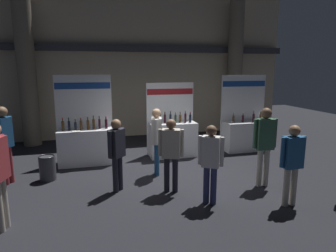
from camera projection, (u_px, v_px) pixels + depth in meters
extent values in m
plane|color=black|center=(169.00, 176.00, 7.44)|extent=(24.50, 24.50, 0.00)
cube|color=tan|center=(137.00, 57.00, 11.53)|extent=(12.25, 0.25, 6.22)
cube|color=#2D2D33|center=(138.00, 49.00, 11.18)|extent=(12.25, 0.20, 0.24)
cylinder|color=#665B4C|center=(26.00, 64.00, 9.98)|extent=(0.60, 0.60, 5.63)
cylinder|color=#665B4C|center=(235.00, 65.00, 11.91)|extent=(0.60, 0.60, 5.63)
cube|color=white|center=(86.00, 147.00, 8.31)|extent=(1.49, 0.60, 1.00)
cube|color=white|center=(85.00, 119.00, 8.49)|extent=(1.57, 0.04, 2.51)
cube|color=navy|center=(83.00, 86.00, 8.28)|extent=(1.52, 0.01, 0.18)
cylinder|color=#472D14|center=(63.00, 126.00, 8.04)|extent=(0.07, 0.07, 0.26)
cylinder|color=#472D14|center=(63.00, 120.00, 8.01)|extent=(0.03, 0.03, 0.08)
cylinder|color=red|center=(62.00, 118.00, 8.00)|extent=(0.03, 0.03, 0.02)
cylinder|color=black|center=(69.00, 126.00, 8.11)|extent=(0.07, 0.07, 0.26)
cylinder|color=black|center=(69.00, 120.00, 8.08)|extent=(0.03, 0.03, 0.08)
cylinder|color=black|center=(69.00, 118.00, 8.07)|extent=(0.03, 0.03, 0.02)
cylinder|color=black|center=(76.00, 126.00, 8.09)|extent=(0.07, 0.07, 0.22)
cylinder|color=black|center=(75.00, 121.00, 8.06)|extent=(0.03, 0.03, 0.09)
cylinder|color=gold|center=(75.00, 119.00, 8.05)|extent=(0.03, 0.03, 0.02)
cylinder|color=#472D14|center=(81.00, 125.00, 8.13)|extent=(0.07, 0.07, 0.26)
cylinder|color=#472D14|center=(81.00, 120.00, 8.10)|extent=(0.03, 0.03, 0.06)
cylinder|color=red|center=(81.00, 118.00, 8.09)|extent=(0.03, 0.03, 0.02)
cylinder|color=#472D14|center=(88.00, 125.00, 8.23)|extent=(0.07, 0.07, 0.25)
cylinder|color=#472D14|center=(88.00, 119.00, 8.20)|extent=(0.03, 0.03, 0.07)
cylinder|color=black|center=(88.00, 118.00, 8.19)|extent=(0.03, 0.03, 0.02)
cylinder|color=#472D14|center=(94.00, 124.00, 8.31)|extent=(0.07, 0.07, 0.27)
cylinder|color=#472D14|center=(93.00, 118.00, 8.28)|extent=(0.03, 0.03, 0.09)
cylinder|color=black|center=(93.00, 116.00, 8.27)|extent=(0.03, 0.03, 0.02)
cylinder|color=black|center=(99.00, 124.00, 8.31)|extent=(0.06, 0.06, 0.27)
cylinder|color=black|center=(99.00, 118.00, 8.28)|extent=(0.03, 0.03, 0.08)
cylinder|color=black|center=(99.00, 116.00, 8.27)|extent=(0.03, 0.03, 0.02)
cylinder|color=black|center=(106.00, 124.00, 8.34)|extent=(0.07, 0.07, 0.26)
cylinder|color=black|center=(106.00, 118.00, 8.31)|extent=(0.03, 0.03, 0.07)
cylinder|color=red|center=(106.00, 117.00, 8.30)|extent=(0.03, 0.03, 0.02)
cube|color=silver|center=(76.00, 131.00, 7.98)|extent=(0.25, 0.34, 0.01)
cube|color=white|center=(173.00, 140.00, 9.07)|extent=(1.43, 0.60, 1.05)
cube|color=white|center=(170.00, 119.00, 9.28)|extent=(1.50, 0.04, 2.25)
cube|color=maroon|center=(170.00, 92.00, 9.09)|extent=(1.46, 0.01, 0.18)
cylinder|color=#19381E|center=(156.00, 120.00, 8.79)|extent=(0.07, 0.07, 0.24)
cylinder|color=#19381E|center=(156.00, 115.00, 8.76)|extent=(0.03, 0.03, 0.08)
cylinder|color=black|center=(156.00, 113.00, 8.75)|extent=(0.03, 0.03, 0.02)
cylinder|color=black|center=(161.00, 120.00, 8.81)|extent=(0.07, 0.07, 0.22)
cylinder|color=black|center=(161.00, 115.00, 8.79)|extent=(0.03, 0.03, 0.07)
cylinder|color=black|center=(161.00, 114.00, 8.78)|extent=(0.03, 0.03, 0.02)
cylinder|color=black|center=(165.00, 119.00, 8.94)|extent=(0.07, 0.07, 0.26)
cylinder|color=black|center=(165.00, 113.00, 8.91)|extent=(0.03, 0.03, 0.08)
cylinder|color=gold|center=(165.00, 112.00, 8.90)|extent=(0.03, 0.03, 0.02)
cylinder|color=black|center=(170.00, 119.00, 8.89)|extent=(0.07, 0.07, 0.27)
cylinder|color=black|center=(170.00, 113.00, 8.86)|extent=(0.03, 0.03, 0.07)
cylinder|color=black|center=(170.00, 112.00, 8.85)|extent=(0.03, 0.03, 0.02)
cylinder|color=#19381E|center=(176.00, 119.00, 8.96)|extent=(0.07, 0.07, 0.24)
cylinder|color=#19381E|center=(176.00, 114.00, 8.93)|extent=(0.03, 0.03, 0.07)
cylinder|color=gold|center=(176.00, 112.00, 8.92)|extent=(0.03, 0.03, 0.02)
cylinder|color=#472D14|center=(180.00, 119.00, 9.02)|extent=(0.07, 0.07, 0.23)
cylinder|color=#472D14|center=(180.00, 114.00, 8.99)|extent=(0.03, 0.03, 0.08)
cylinder|color=black|center=(180.00, 112.00, 8.98)|extent=(0.03, 0.03, 0.02)
cylinder|color=black|center=(185.00, 118.00, 8.98)|extent=(0.06, 0.06, 0.28)
cylinder|color=black|center=(185.00, 112.00, 8.95)|extent=(0.03, 0.03, 0.08)
cylinder|color=gold|center=(185.00, 111.00, 8.94)|extent=(0.03, 0.03, 0.02)
cylinder|color=black|center=(190.00, 119.00, 9.02)|extent=(0.07, 0.07, 0.23)
cylinder|color=black|center=(190.00, 114.00, 9.00)|extent=(0.03, 0.03, 0.07)
cylinder|color=red|center=(190.00, 112.00, 8.99)|extent=(0.03, 0.03, 0.02)
cube|color=white|center=(246.00, 136.00, 9.73)|extent=(1.50, 0.60, 0.96)
cube|color=white|center=(243.00, 112.00, 9.91)|extent=(1.58, 0.04, 2.47)
cube|color=navy|center=(244.00, 84.00, 9.71)|extent=(1.53, 0.01, 0.18)
cylinder|color=#472D14|center=(233.00, 119.00, 9.53)|extent=(0.07, 0.07, 0.22)
cylinder|color=#472D14|center=(234.00, 114.00, 9.50)|extent=(0.03, 0.03, 0.08)
cylinder|color=gold|center=(234.00, 113.00, 9.49)|extent=(0.03, 0.03, 0.02)
cylinder|color=black|center=(243.00, 119.00, 9.56)|extent=(0.07, 0.07, 0.22)
cylinder|color=black|center=(243.00, 115.00, 9.53)|extent=(0.03, 0.03, 0.06)
cylinder|color=gold|center=(243.00, 113.00, 9.52)|extent=(0.03, 0.03, 0.02)
cylinder|color=black|center=(253.00, 118.00, 9.58)|extent=(0.07, 0.07, 0.27)
cylinder|color=black|center=(254.00, 113.00, 9.54)|extent=(0.03, 0.03, 0.09)
cylinder|color=black|center=(254.00, 111.00, 9.53)|extent=(0.03, 0.03, 0.02)
cylinder|color=#472D14|center=(260.00, 118.00, 9.75)|extent=(0.07, 0.07, 0.23)
cylinder|color=#472D14|center=(261.00, 113.00, 9.72)|extent=(0.03, 0.03, 0.08)
cylinder|color=black|center=(261.00, 112.00, 9.72)|extent=(0.03, 0.03, 0.02)
cylinder|color=#38383D|center=(48.00, 168.00, 7.14)|extent=(0.39, 0.39, 0.58)
torus|color=black|center=(47.00, 156.00, 7.09)|extent=(0.38, 0.38, 0.02)
cylinder|color=navy|center=(206.00, 185.00, 5.89)|extent=(0.12, 0.12, 0.78)
cylinder|color=navy|center=(213.00, 186.00, 5.85)|extent=(0.12, 0.12, 0.78)
cube|color=silver|center=(211.00, 152.00, 5.74)|extent=(0.40, 0.36, 0.61)
sphere|color=brown|center=(211.00, 131.00, 5.66)|extent=(0.21, 0.21, 0.21)
cylinder|color=silver|center=(200.00, 150.00, 5.80)|extent=(0.08, 0.08, 0.58)
cylinder|color=silver|center=(222.00, 152.00, 5.67)|extent=(0.08, 0.08, 0.58)
cylinder|color=#23232D|center=(167.00, 175.00, 6.44)|extent=(0.12, 0.12, 0.79)
cylinder|color=#23232D|center=(175.00, 175.00, 6.43)|extent=(0.12, 0.12, 0.79)
cube|color=#ADA393|center=(171.00, 143.00, 6.30)|extent=(0.44, 0.36, 0.62)
sphere|color=brown|center=(171.00, 124.00, 6.22)|extent=(0.22, 0.22, 0.22)
cylinder|color=#ADA393|center=(160.00, 143.00, 6.32)|extent=(0.08, 0.08, 0.59)
cylinder|color=#ADA393|center=(182.00, 143.00, 6.28)|extent=(0.08, 0.08, 0.59)
cylinder|color=#ADA393|center=(4.00, 202.00, 4.98)|extent=(0.12, 0.12, 0.89)
cylinder|color=maroon|center=(3.00, 154.00, 4.96)|extent=(0.08, 0.08, 0.67)
cylinder|color=#23232D|center=(115.00, 175.00, 6.42)|extent=(0.12, 0.12, 0.78)
cylinder|color=#23232D|center=(120.00, 173.00, 6.56)|extent=(0.12, 0.12, 0.78)
cube|color=#23232D|center=(117.00, 143.00, 6.36)|extent=(0.40, 0.40, 0.62)
sphere|color=#8C6647|center=(116.00, 124.00, 6.28)|extent=(0.21, 0.21, 0.21)
cylinder|color=#23232D|center=(110.00, 145.00, 6.16)|extent=(0.08, 0.08, 0.59)
cylinder|color=#23232D|center=(123.00, 140.00, 6.54)|extent=(0.08, 0.08, 0.59)
cylinder|color=navy|center=(157.00, 160.00, 7.41)|extent=(0.12, 0.12, 0.82)
cylinder|color=navy|center=(157.00, 158.00, 7.57)|extent=(0.12, 0.12, 0.82)
cube|color=silver|center=(157.00, 131.00, 7.35)|extent=(0.33, 0.42, 0.65)
sphere|color=tan|center=(156.00, 113.00, 7.26)|extent=(0.23, 0.23, 0.23)
cylinder|color=silver|center=(157.00, 132.00, 7.12)|extent=(0.08, 0.08, 0.62)
cylinder|color=silver|center=(157.00, 128.00, 7.57)|extent=(0.08, 0.08, 0.62)
cylinder|color=#ADA393|center=(286.00, 187.00, 5.77)|extent=(0.12, 0.12, 0.78)
cylinder|color=#ADA393|center=(294.00, 186.00, 5.82)|extent=(0.12, 0.12, 0.78)
cube|color=navy|center=(293.00, 152.00, 5.66)|extent=(0.39, 0.24, 0.62)
sphere|color=#8C6647|center=(295.00, 131.00, 5.58)|extent=(0.22, 0.22, 0.22)
cylinder|color=navy|center=(283.00, 152.00, 5.59)|extent=(0.08, 0.08, 0.59)
cylinder|color=navy|center=(303.00, 150.00, 5.73)|extent=(0.08, 0.08, 0.59)
cylinder|color=#ADA393|center=(260.00, 168.00, 6.74)|extent=(0.12, 0.12, 0.88)
cylinder|color=#ADA393|center=(266.00, 167.00, 6.76)|extent=(0.12, 0.12, 0.88)
cube|color=#33563D|center=(265.00, 134.00, 6.60)|extent=(0.41, 0.26, 0.70)
sphere|color=brown|center=(266.00, 113.00, 6.51)|extent=(0.24, 0.24, 0.24)
cylinder|color=#33563D|center=(255.00, 134.00, 6.56)|extent=(0.08, 0.08, 0.66)
cylinder|color=#33563D|center=(275.00, 133.00, 6.63)|extent=(0.08, 0.08, 0.66)
cylinder|color=maroon|center=(5.00, 166.00, 6.83)|extent=(0.12, 0.12, 0.88)
cylinder|color=maroon|center=(10.00, 164.00, 6.97)|extent=(0.12, 0.12, 0.88)
cube|color=navy|center=(4.00, 132.00, 6.75)|extent=(0.35, 0.39, 0.70)
sphere|color=#8C6647|center=(2.00, 112.00, 6.65)|extent=(0.24, 0.24, 0.24)
cylinder|color=navy|center=(11.00, 130.00, 6.93)|extent=(0.08, 0.08, 0.67)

